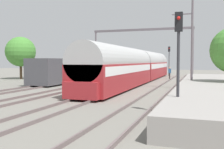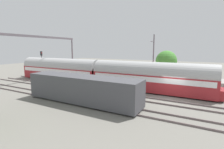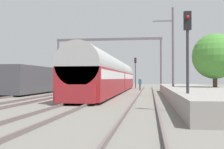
% 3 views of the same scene
% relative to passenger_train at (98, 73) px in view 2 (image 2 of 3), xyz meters
% --- Properties ---
extents(ground, '(120.00, 120.00, 0.00)m').
position_rel_passenger_train_xyz_m(ground, '(-2.01, -11.43, -1.97)').
color(ground, slate).
extents(track_far_west, '(1.52, 60.00, 0.16)m').
position_rel_passenger_train_xyz_m(track_far_west, '(-8.04, -11.43, -1.89)').
color(track_far_west, '#695A59').
rests_on(track_far_west, ground).
extents(track_west, '(1.52, 60.00, 0.16)m').
position_rel_passenger_train_xyz_m(track_west, '(-4.02, -11.43, -1.89)').
color(track_west, '#695A59').
rests_on(track_west, ground).
extents(track_east, '(1.52, 60.00, 0.16)m').
position_rel_passenger_train_xyz_m(track_east, '(0.00, -11.43, -1.89)').
color(track_east, '#695A59').
rests_on(track_east, ground).
extents(track_far_east, '(1.52, 60.00, 0.16)m').
position_rel_passenger_train_xyz_m(track_far_east, '(4.02, -11.43, -1.89)').
color(track_far_east, '#695A59').
rests_on(track_far_east, ground).
extents(platform, '(4.40, 28.00, 0.90)m').
position_rel_passenger_train_xyz_m(platform, '(7.84, -9.43, -1.52)').
color(platform, gray).
rests_on(platform, ground).
extents(passenger_train, '(2.93, 32.85, 3.82)m').
position_rel_passenger_train_xyz_m(passenger_train, '(0.00, 0.00, 0.00)').
color(passenger_train, maroon).
rests_on(passenger_train, ground).
extents(freight_car, '(2.80, 13.00, 2.70)m').
position_rel_passenger_train_xyz_m(freight_car, '(-8.04, -3.24, -0.50)').
color(freight_car, '#47474C').
rests_on(freight_car, ground).
extents(person_crossing, '(0.42, 0.28, 1.73)m').
position_rel_passenger_train_xyz_m(person_crossing, '(2.99, 6.67, -0.94)').
color(person_crossing, '#353535').
rests_on(person_crossing, ground).
extents(railway_signal_far, '(0.36, 0.30, 5.13)m').
position_rel_passenger_train_xyz_m(railway_signal_far, '(1.92, 15.19, 1.31)').
color(railway_signal_far, '#2D2D33').
rests_on(railway_signal_far, ground).
extents(catenary_gantry, '(16.46, 0.28, 7.86)m').
position_rel_passenger_train_xyz_m(catenary_gantry, '(-2.01, 10.51, 3.93)').
color(catenary_gantry, '#645A62').
rests_on(catenary_gantry, ground).
extents(catenary_pole_east_mid, '(1.90, 0.20, 8.00)m').
position_rel_passenger_train_xyz_m(catenary_pole_east_mid, '(6.37, -6.87, 2.18)').
color(catenary_pole_east_mid, '#645A62').
rests_on(catenary_pole_east_mid, ground).
extents(tree_east_background, '(3.75, 3.75, 5.34)m').
position_rel_passenger_train_xyz_m(tree_east_background, '(9.70, -8.38, 1.47)').
color(tree_east_background, '#4C3826').
rests_on(tree_east_background, ground).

